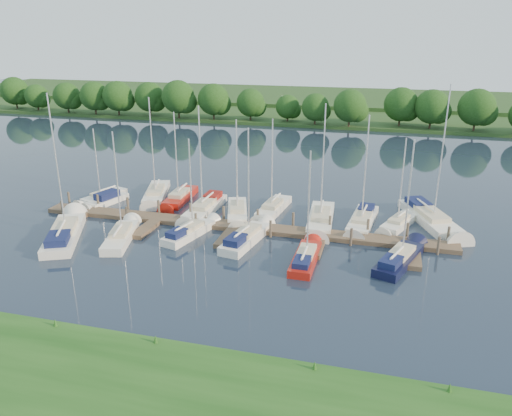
% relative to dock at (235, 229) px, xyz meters
% --- Properties ---
extents(ground, '(260.00, 260.00, 0.00)m').
position_rel_dock_xyz_m(ground, '(0.00, -7.31, -0.20)').
color(ground, black).
rests_on(ground, ground).
extents(near_bank, '(90.00, 10.00, 0.50)m').
position_rel_dock_xyz_m(near_bank, '(0.00, -23.31, 0.05)').
color(near_bank, '#184614').
rests_on(near_bank, ground).
extents(dock, '(40.00, 6.00, 0.40)m').
position_rel_dock_xyz_m(dock, '(0.00, 0.00, 0.00)').
color(dock, '#4A3C29').
rests_on(dock, ground).
extents(mooring_pilings, '(38.24, 2.84, 2.00)m').
position_rel_dock_xyz_m(mooring_pilings, '(0.00, 1.13, 0.40)').
color(mooring_pilings, '#473D33').
rests_on(mooring_pilings, ground).
extents(far_shore, '(180.00, 30.00, 0.60)m').
position_rel_dock_xyz_m(far_shore, '(0.00, 67.69, 0.10)').
color(far_shore, '#26451A').
rests_on(far_shore, ground).
extents(distant_hill, '(220.00, 40.00, 1.40)m').
position_rel_dock_xyz_m(distant_hill, '(0.00, 92.69, 0.50)').
color(distant_hill, '#2B4D21').
rests_on(distant_hill, ground).
extents(treeline, '(145.48, 9.66, 8.31)m').
position_rel_dock_xyz_m(treeline, '(-1.65, 54.80, 3.86)').
color(treeline, '#38281C').
rests_on(treeline, ground).
extents(sailboat_n_0, '(3.12, 6.44, 8.28)m').
position_rel_dock_xyz_m(sailboat_n_0, '(-16.84, 4.84, 0.07)').
color(sailboat_n_0, white).
rests_on(sailboat_n_0, ground).
extents(motorboat, '(2.89, 5.69, 1.65)m').
position_rel_dock_xyz_m(motorboat, '(-15.66, 3.70, 0.14)').
color(motorboat, white).
rests_on(motorboat, ground).
extents(sailboat_n_2, '(4.41, 9.15, 11.48)m').
position_rel_dock_xyz_m(sailboat_n_2, '(-11.49, 7.20, 0.07)').
color(sailboat_n_2, white).
rests_on(sailboat_n_2, ground).
extents(sailboat_n_3, '(2.21, 7.95, 10.22)m').
position_rel_dock_xyz_m(sailboat_n_3, '(-8.38, 6.58, 0.08)').
color(sailboat_n_3, '#A91A0F').
rests_on(sailboat_n_3, ground).
extents(sailboat_n_4, '(2.32, 8.93, 11.40)m').
position_rel_dock_xyz_m(sailboat_n_4, '(-4.50, 3.95, 0.13)').
color(sailboat_n_4, white).
rests_on(sailboat_n_4, ground).
extents(sailboat_n_5, '(3.76, 7.94, 10.25)m').
position_rel_dock_xyz_m(sailboat_n_5, '(-0.90, 3.87, 0.08)').
color(sailboat_n_5, white).
rests_on(sailboat_n_5, ground).
extents(sailboat_n_6, '(2.54, 7.91, 10.08)m').
position_rel_dock_xyz_m(sailboat_n_6, '(2.28, 5.84, 0.08)').
color(sailboat_n_6, white).
rests_on(sailboat_n_6, ground).
extents(sailboat_n_7, '(2.80, 9.53, 12.03)m').
position_rel_dock_xyz_m(sailboat_n_7, '(7.53, 3.90, 0.08)').
color(sailboat_n_7, white).
rests_on(sailboat_n_7, ground).
extents(sailboat_n_8, '(2.78, 8.82, 10.99)m').
position_rel_dock_xyz_m(sailboat_n_8, '(11.43, 4.74, 0.10)').
color(sailboat_n_8, white).
rests_on(sailboat_n_8, ground).
extents(sailboat_n_9, '(3.79, 6.92, 8.94)m').
position_rel_dock_xyz_m(sailboat_n_9, '(14.84, 5.11, 0.07)').
color(sailboat_n_9, white).
rests_on(sailboat_n_9, ground).
extents(sailboat_n_10, '(5.90, 10.83, 13.78)m').
position_rel_dock_xyz_m(sailboat_n_10, '(17.90, 6.83, 0.13)').
color(sailboat_n_10, white).
rests_on(sailboat_n_10, ground).
extents(sailboat_s_0, '(6.12, 10.28, 13.29)m').
position_rel_dock_xyz_m(sailboat_s_0, '(-14.42, -5.39, 0.14)').
color(sailboat_s_0, white).
rests_on(sailboat_s_0, ground).
extents(sailboat_s_1, '(3.52, 7.91, 10.16)m').
position_rel_dock_xyz_m(sailboat_s_1, '(-9.16, -4.61, 0.08)').
color(sailboat_s_1, white).
rests_on(sailboat_s_1, ground).
extents(sailboat_s_2, '(3.20, 7.24, 9.32)m').
position_rel_dock_xyz_m(sailboat_s_2, '(-3.55, -2.22, 0.13)').
color(sailboat_s_2, white).
rests_on(sailboat_s_2, ground).
extents(sailboat_s_3, '(3.05, 8.26, 10.56)m').
position_rel_dock_xyz_m(sailboat_s_3, '(1.81, -2.19, 0.14)').
color(sailboat_s_3, white).
rests_on(sailboat_s_3, ground).
extents(sailboat_s_4, '(1.79, 7.38, 9.43)m').
position_rel_dock_xyz_m(sailboat_s_4, '(7.55, -4.70, 0.11)').
color(sailboat_s_4, '#A91A0F').
rests_on(sailboat_s_4, ground).
extents(sailboat_s_5, '(4.14, 8.13, 10.43)m').
position_rel_dock_xyz_m(sailboat_s_5, '(14.94, -3.06, 0.13)').
color(sailboat_s_5, black).
rests_on(sailboat_s_5, ground).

